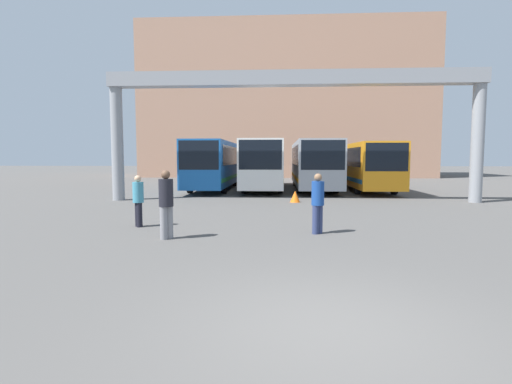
{
  "coord_description": "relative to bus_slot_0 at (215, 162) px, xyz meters",
  "views": [
    {
      "loc": [
        -0.66,
        -4.95,
        2.18
      ],
      "look_at": [
        -1.93,
        16.81,
        0.3
      ],
      "focal_mm": 28.0,
      "sensor_mm": 36.0,
      "label": 1
    }
  ],
  "objects": [
    {
      "name": "overhead_gantry",
      "position": [
        5.09,
        -7.35,
        3.28
      ],
      "size": [
        18.4,
        0.8,
        6.4
      ],
      "color": "gray",
      "rests_on": "ground"
    },
    {
      "name": "pedestrian_near_center",
      "position": [
        5.53,
        -15.91,
        -0.94
      ],
      "size": [
        0.36,
        0.36,
        1.73
      ],
      "rotation": [
        0.0,
        0.0,
        0.75
      ],
      "color": "navy",
      "rests_on": "ground"
    },
    {
      "name": "building_backdrop",
      "position": [
        5.09,
        21.78,
        6.67
      ],
      "size": [
        32.6,
        12.0,
        17.06
      ],
      "color": "tan",
      "rests_on": "ground"
    },
    {
      "name": "bus_slot_2",
      "position": [
        6.79,
        0.67,
        0.0
      ],
      "size": [
        2.61,
        12.49,
        3.23
      ],
      "color": "#999EA5",
      "rests_on": "ground"
    },
    {
      "name": "pedestrian_near_left",
      "position": [
        0.0,
        -15.08,
        -1.0
      ],
      "size": [
        0.34,
        0.34,
        1.63
      ],
      "rotation": [
        0.0,
        0.0,
        5.38
      ],
      "color": "black",
      "rests_on": "ground"
    },
    {
      "name": "bus_slot_1",
      "position": [
        3.39,
        0.22,
        0.01
      ],
      "size": [
        2.59,
        11.59,
        3.25
      ],
      "color": "silver",
      "rests_on": "ground"
    },
    {
      "name": "pedestrian_near_right",
      "position": [
        1.42,
        -16.9,
        -0.88
      ],
      "size": [
        0.38,
        0.38,
        1.85
      ],
      "rotation": [
        0.0,
        0.0,
        4.0
      ],
      "color": "gray",
      "rests_on": "ground"
    },
    {
      "name": "traffic_cone",
      "position": [
        5.21,
        -7.82,
        -1.58
      ],
      "size": [
        0.5,
        0.5,
        0.56
      ],
      "color": "orange",
      "rests_on": "ground"
    },
    {
      "name": "bus_slot_3",
      "position": [
        10.18,
        -0.4,
        -0.08
      ],
      "size": [
        2.49,
        10.35,
        3.08
      ],
      "color": "orange",
      "rests_on": "ground"
    },
    {
      "name": "ground_plane",
      "position": [
        5.09,
        -22.36,
        -1.86
      ],
      "size": [
        200.0,
        200.0,
        0.0
      ],
      "primitive_type": "plane",
      "color": "#514F4C"
    },
    {
      "name": "bus_slot_0",
      "position": [
        0.0,
        0.0,
        0.0
      ],
      "size": [
        2.45,
        11.15,
        3.23
      ],
      "color": "#1959A5",
      "rests_on": "ground"
    }
  ]
}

